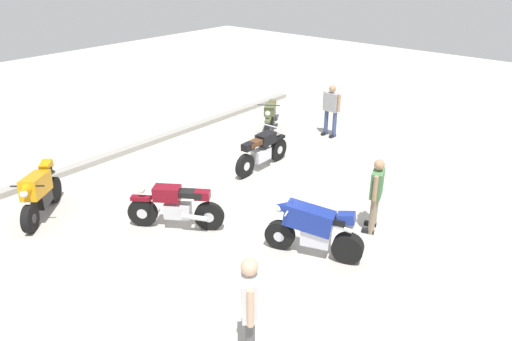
# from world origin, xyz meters

# --- Properties ---
(ground_plane) EXTENTS (40.00, 40.00, 0.00)m
(ground_plane) POSITION_xyz_m (0.00, 0.00, 0.00)
(ground_plane) COLOR #B7B2A8
(curb_edge) EXTENTS (14.00, 0.30, 0.15)m
(curb_edge) POSITION_xyz_m (0.00, 4.60, 0.07)
(curb_edge) COLOR #9C978F
(curb_edge) RESTS_ON ground
(motorcycle_blue_sportbike) EXTENTS (0.94, 1.90, 1.14)m
(motorcycle_blue_sportbike) POSITION_xyz_m (-1.43, -2.52, 0.59)
(motorcycle_blue_sportbike) COLOR black
(motorcycle_blue_sportbike) RESTS_ON ground
(motorcycle_maroon_cruiser) EXTENTS (1.27, 1.80, 1.09)m
(motorcycle_maroon_cruiser) POSITION_xyz_m (-2.47, 0.26, 0.52)
(motorcycle_maroon_cruiser) COLOR black
(motorcycle_maroon_cruiser) RESTS_ON ground
(motorcycle_olive_vintage) EXTENTS (1.74, 1.17, 1.07)m
(motorcycle_olive_vintage) POSITION_xyz_m (3.49, 2.47, 0.49)
(motorcycle_olive_vintage) COLOR black
(motorcycle_olive_vintage) RESTS_ON ground
(motorcycle_black_cruiser) EXTENTS (2.09, 0.70, 1.09)m
(motorcycle_black_cruiser) POSITION_xyz_m (1.07, 0.83, 0.52)
(motorcycle_black_cruiser) COLOR black
(motorcycle_black_cruiser) RESTS_ON ground
(motorcycle_orange_sportbike) EXTENTS (1.57, 1.46, 1.14)m
(motorcycle_orange_sportbike) POSITION_xyz_m (-4.07, 2.95, 0.59)
(motorcycle_orange_sportbike) COLOR black
(motorcycle_orange_sportbike) RESTS_ON ground
(person_in_green_shirt) EXTENTS (0.63, 0.43, 1.63)m
(person_in_green_shirt) POSITION_xyz_m (0.16, -2.99, 0.92)
(person_in_green_shirt) COLOR gray
(person_in_green_shirt) RESTS_ON ground
(person_in_white_shirt) EXTENTS (0.57, 0.56, 1.77)m
(person_in_white_shirt) POSITION_xyz_m (-4.24, -3.35, 1.03)
(person_in_white_shirt) COLOR #59595B
(person_in_white_shirt) RESTS_ON ground
(person_in_gray_shirt) EXTENTS (0.33, 0.65, 1.65)m
(person_in_gray_shirt) POSITION_xyz_m (4.44, 0.79, 0.94)
(person_in_gray_shirt) COLOR #384772
(person_in_gray_shirt) RESTS_ON ground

